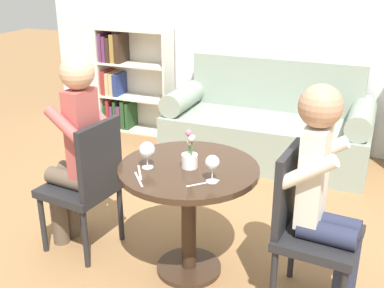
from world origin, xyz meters
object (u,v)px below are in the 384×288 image
person_right (326,195)px  wine_glass_right (212,163)px  bookshelf_left (128,82)px  flower_vase (190,155)px  chair_left (88,181)px  couch (267,128)px  wine_glass_left (147,150)px  person_left (75,149)px  chair_right (306,223)px

person_right → wine_glass_right: bearing=105.2°
bookshelf_left → flower_vase: (1.64, -2.18, 0.25)m
chair_left → wine_glass_right: (0.88, -0.11, 0.32)m
couch → wine_glass_right: 2.11m
person_right → wine_glass_right: (-0.58, -0.11, 0.12)m
couch → wine_glass_left: 2.08m
bookshelf_left → person_right: (2.40, -2.20, 0.15)m
couch → chair_left: size_ratio=2.08×
wine_glass_left → wine_glass_right: wine_glass_left is taller
person_left → person_right: bearing=96.0°
chair_left → person_left: size_ratio=0.69×
bookshelf_left → wine_glass_right: (1.82, -2.31, 0.28)m
chair_left → chair_right: bearing=97.1°
chair_right → chair_left: bearing=95.1°
person_left → person_right: 1.54m
chair_left → couch: bearing=167.2°
wine_glass_right → flower_vase: bearing=145.3°
chair_left → bookshelf_left: bearing=-150.1°
person_left → wine_glass_right: bearing=89.2°
bookshelf_left → flower_vase: bearing=-53.1°
chair_left → flower_vase: flower_vase is taller
bookshelf_left → flower_vase: size_ratio=5.00×
person_left → wine_glass_right: person_left is taller
chair_right → flower_vase: size_ratio=4.03×
bookshelf_left → chair_right: (2.31, -2.19, -0.04)m
couch → chair_right: 2.05m
flower_vase → person_left: bearing=179.8°
flower_vase → bookshelf_left: bearing=126.9°
couch → bookshelf_left: bearing=170.8°
chair_left → person_left: (-0.08, 0.02, 0.20)m
wine_glass_left → flower_vase: 0.24m
person_left → chair_left: bearing=85.3°
chair_right → wine_glass_left: bearing=100.3°
couch → bookshelf_left: 1.66m
wine_glass_left → couch: bearing=84.0°
wine_glass_right → bookshelf_left: bearing=128.2°
chair_right → wine_glass_right: chair_right is taller
person_right → chair_right: bearing=86.7°
person_right → wine_glass_left: bearing=99.1°
couch → chair_right: size_ratio=2.08×
couch → bookshelf_left: size_ratio=1.67×
person_left → person_right: size_ratio=1.03×
chair_right → person_left: person_left is taller
chair_left → flower_vase: 0.75m
chair_left → person_left: person_left is taller
chair_right → bookshelf_left: bearing=51.3°
person_right → wine_glass_right: size_ratio=8.31×
wine_glass_right → couch: bearing=95.3°
chair_left → flower_vase: (0.70, 0.01, 0.29)m
wine_glass_right → chair_right: bearing=13.6°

